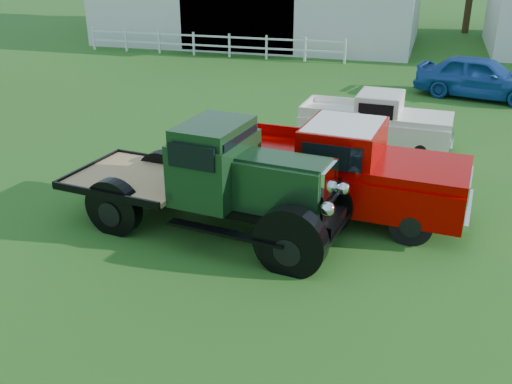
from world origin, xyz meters
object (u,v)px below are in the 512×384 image
(vintage_flatbed, at_px, (210,178))
(white_pickup, at_px, (375,121))
(misc_car_blue, at_px, (480,77))
(red_pickup, at_px, (336,168))

(vintage_flatbed, height_order, white_pickup, vintage_flatbed)
(vintage_flatbed, xyz_separation_m, white_pickup, (2.61, 6.16, -0.35))
(white_pickup, bearing_deg, vintage_flatbed, -109.92)
(vintage_flatbed, relative_size, misc_car_blue, 1.23)
(misc_car_blue, bearing_deg, red_pickup, 177.26)
(white_pickup, xyz_separation_m, misc_car_blue, (3.15, 7.11, 0.00))
(red_pickup, bearing_deg, misc_car_blue, 78.16)
(vintage_flatbed, xyz_separation_m, misc_car_blue, (5.76, 13.27, -0.35))
(red_pickup, distance_m, misc_car_blue, 12.18)
(white_pickup, distance_m, misc_car_blue, 7.78)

